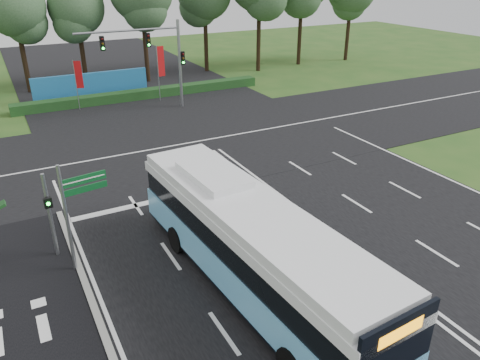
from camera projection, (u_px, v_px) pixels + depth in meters
name	position (u px, v px, depth m)	size (l,w,h in m)	color
ground	(302.00, 219.00, 22.15)	(120.00, 120.00, 0.00)	#254F1A
road_main	(302.00, 219.00, 22.14)	(20.00, 120.00, 0.04)	black
road_cross	(201.00, 141.00, 31.74)	(120.00, 14.00, 0.05)	black
bike_path	(24.00, 356.00, 14.44)	(5.00, 18.00, 0.06)	black
kerb_strip	(102.00, 330.00, 15.44)	(0.25, 18.00, 0.12)	gray
city_bus	(251.00, 246.00, 16.68)	(3.57, 13.28, 3.77)	#68BDF0
pedestrian_signal	(50.00, 213.00, 18.58)	(0.31, 0.43, 3.71)	gray
street_sign	(74.00, 205.00, 17.55)	(1.75, 0.35, 4.52)	gray
banner_flag_left	(78.00, 77.00, 37.39)	(0.59, 0.19, 4.07)	gray
banner_flag_mid	(160.00, 65.00, 39.85)	(0.69, 0.20, 4.74)	gray
traffic_light_gantry	(158.00, 52.00, 36.66)	(8.41, 0.28, 7.00)	gray
hedge	(144.00, 94.00, 41.58)	(22.00, 1.20, 0.80)	#143916
blue_hoarding	(92.00, 85.00, 41.59)	(10.00, 0.30, 2.20)	#1E69A5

